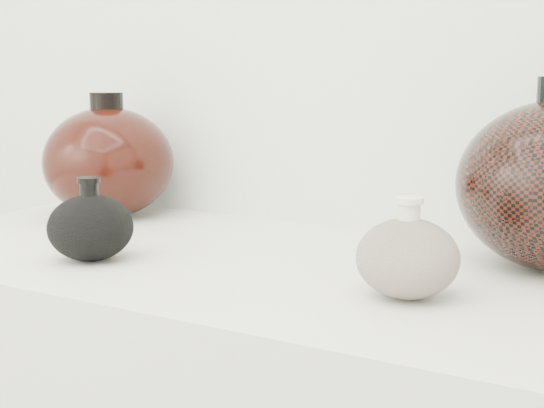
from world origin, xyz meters
The scene contains 3 objects.
black_gourd_vase centered at (-0.22, 0.84, 0.94)m, with size 0.14×0.14×0.11m.
cream_gourd_vase centered at (0.18, 0.88, 0.94)m, with size 0.13×0.13×0.11m.
left_round_pot centered at (-0.42, 1.09, 0.99)m, with size 0.24×0.24×0.21m.
Camera 1 is at (0.46, 0.15, 1.13)m, focal length 50.00 mm.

